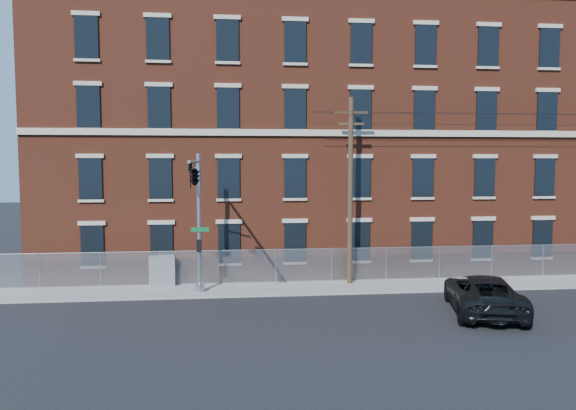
% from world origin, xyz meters
% --- Properties ---
extents(ground, '(140.00, 140.00, 0.00)m').
position_xyz_m(ground, '(0.00, 0.00, 0.00)').
color(ground, black).
rests_on(ground, ground).
extents(sidewalk, '(65.00, 3.00, 0.12)m').
position_xyz_m(sidewalk, '(12.00, 5.00, 0.06)').
color(sidewalk, gray).
rests_on(sidewalk, ground).
extents(mill_building, '(55.30, 14.32, 16.30)m').
position_xyz_m(mill_building, '(12.00, 13.93, 8.15)').
color(mill_building, maroon).
rests_on(mill_building, ground).
extents(chain_link_fence, '(59.06, 0.06, 1.85)m').
position_xyz_m(chain_link_fence, '(12.00, 6.30, 1.06)').
color(chain_link_fence, '#A5A8AD').
rests_on(chain_link_fence, ground).
extents(traffic_signal_mast, '(0.90, 6.75, 7.00)m').
position_xyz_m(traffic_signal_mast, '(-6.00, 2.18, 5.39)').
color(traffic_signal_mast, '#9EA0A5').
rests_on(traffic_signal_mast, ground).
extents(utility_pole_near, '(1.80, 0.28, 10.00)m').
position_xyz_m(utility_pole_near, '(2.00, 5.60, 5.34)').
color(utility_pole_near, '#3F2E1F').
rests_on(utility_pole_near, ground).
extents(pickup_truck, '(4.25, 6.64, 1.70)m').
position_xyz_m(pickup_truck, '(6.75, -0.34, 0.85)').
color(pickup_truck, black).
rests_on(pickup_truck, ground).
extents(utility_cabinet, '(1.41, 0.95, 1.60)m').
position_xyz_m(utility_cabinet, '(-8.07, 6.00, 0.92)').
color(utility_cabinet, slate).
rests_on(utility_cabinet, sidewalk).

